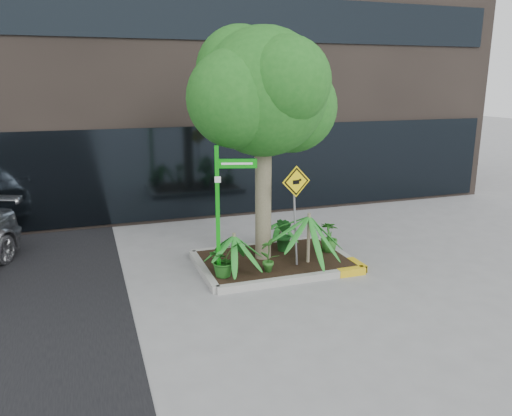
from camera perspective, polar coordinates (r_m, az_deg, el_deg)
name	(u,v)px	position (r m, az deg, el deg)	size (l,w,h in m)	color
ground	(271,271)	(10.75, 1.67, -7.16)	(80.00, 80.00, 0.00)	gray
planter	(276,261)	(11.03, 2.30, -6.03)	(3.35, 2.36, 0.15)	#9E9E99
tree	(263,92)	(10.44, 0.83, 13.07)	(3.38, 3.00, 5.08)	gray
palm_front	(309,216)	(10.56, 6.09, -0.96)	(1.22, 1.22, 1.36)	gray
palm_left	(234,236)	(10.05, -2.53, -3.17)	(0.93, 0.93, 1.03)	gray
palm_back	(280,222)	(11.70, 2.72, -1.59)	(0.70, 0.70, 0.78)	gray
shrub_a	(224,259)	(9.98, -3.72, -5.87)	(0.63, 0.63, 0.70)	#1B5217
shrub_b	(329,237)	(11.47, 8.36, -3.24)	(0.39, 0.39, 0.70)	#2A7121
shrub_c	(269,254)	(10.18, 1.45, -5.27)	(0.39, 0.39, 0.75)	#2A6A20
shrub_d	(284,234)	(11.35, 3.25, -3.04)	(0.44, 0.44, 0.80)	#19571D
street_sign_post	(220,200)	(9.66, -4.09, 0.96)	(0.79, 0.96, 2.77)	#0E9E12
cattle_sign	(296,198)	(10.33, 4.56, 1.09)	(0.65, 0.27, 2.11)	slate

